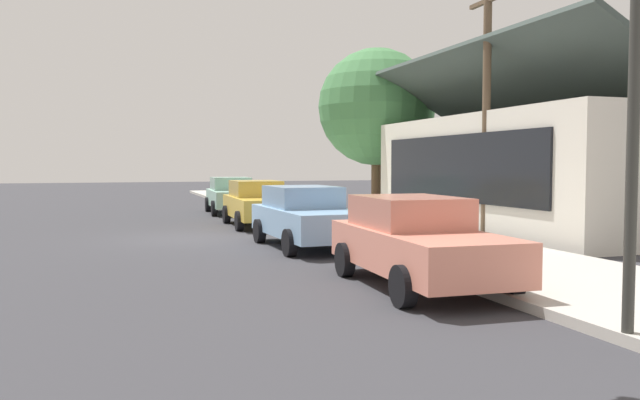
{
  "coord_description": "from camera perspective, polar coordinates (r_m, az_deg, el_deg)",
  "views": [
    {
      "loc": [
        18.7,
        -2.28,
        2.18
      ],
      "look_at": [
        1.86,
        3.33,
        1.17
      ],
      "focal_mm": 35.61,
      "sensor_mm": 36.0,
      "label": 1
    }
  ],
  "objects": [
    {
      "name": "traffic_light_main",
      "position": [
        7.78,
        20.74,
        12.72
      ],
      "size": [
        0.37,
        2.79,
        5.2
      ],
      "color": "#383833",
      "rests_on": "ground"
    },
    {
      "name": "sidewalk_curb",
      "position": [
        20.4,
        4.42,
        -2.67
      ],
      "size": [
        60.0,
        4.2,
        0.16
      ],
      "primitive_type": "cube",
      "color": "beige",
      "rests_on": "ground"
    },
    {
      "name": "shade_tree",
      "position": [
        28.32,
        5.11,
        8.28
      ],
      "size": [
        5.14,
        5.14,
        7.26
      ],
      "color": "brown",
      "rests_on": "ground"
    },
    {
      "name": "storefront_building",
      "position": [
        22.74,
        20.45,
        2.63
      ],
      "size": [
        12.21,
        8.02,
        5.92
      ],
      "color": "silver",
      "rests_on": "ground"
    },
    {
      "name": "fire_hydrant_red",
      "position": [
        18.56,
        2.1,
        -1.96
      ],
      "size": [
        0.22,
        0.22,
        0.71
      ],
      "color": "red",
      "rests_on": "sidewalk_curb"
    },
    {
      "name": "car_skyblue",
      "position": [
        16.64,
        -1.23,
        -1.46
      ],
      "size": [
        4.57,
        2.19,
        1.59
      ],
      "rotation": [
        0.0,
        0.0,
        0.03
      ],
      "color": "#8CB7E0",
      "rests_on": "ground"
    },
    {
      "name": "car_coral",
      "position": [
        11.43,
        8.67,
        -3.65
      ],
      "size": [
        4.59,
        2.19,
        1.59
      ],
      "rotation": [
        0.0,
        0.0,
        -0.04
      ],
      "color": "#EA8C75",
      "rests_on": "ground"
    },
    {
      "name": "utility_pole_wooden",
      "position": [
        19.3,
        14.74,
        8.34
      ],
      "size": [
        1.8,
        0.24,
        7.5
      ],
      "color": "brown",
      "rests_on": "ground"
    },
    {
      "name": "car_mustard",
      "position": [
        22.4,
        -5.64,
        -0.26
      ],
      "size": [
        4.6,
        2.13,
        1.59
      ],
      "rotation": [
        0.0,
        0.0,
        -0.03
      ],
      "color": "gold",
      "rests_on": "ground"
    },
    {
      "name": "ground_plane",
      "position": [
        18.97,
        -11.4,
        -3.42
      ],
      "size": [
        120.0,
        120.0,
        0.0
      ],
      "primitive_type": "plane",
      "color": "#38383D"
    },
    {
      "name": "car_seafoam",
      "position": [
        28.32,
        -7.96,
        0.46
      ],
      "size": [
        4.46,
        2.22,
        1.59
      ],
      "rotation": [
        0.0,
        0.0,
        -0.05
      ],
      "color": "#9ED1BC",
      "rests_on": "ground"
    }
  ]
}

